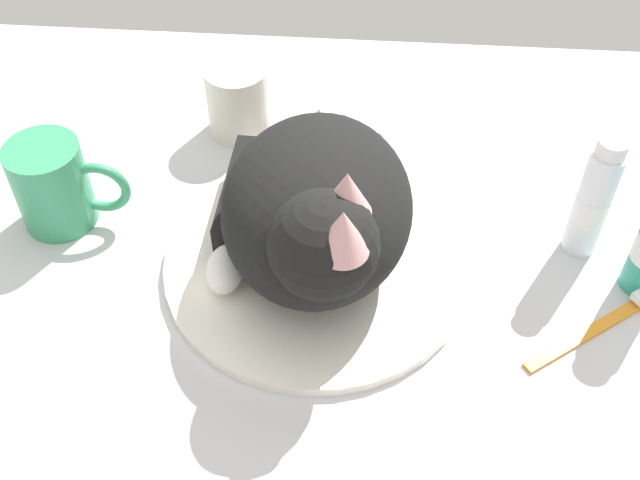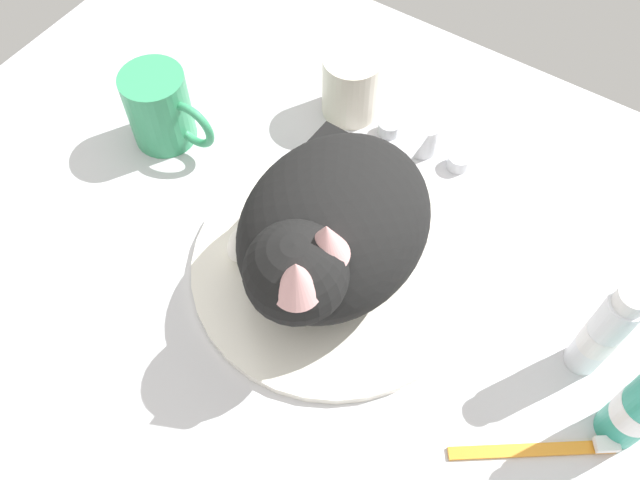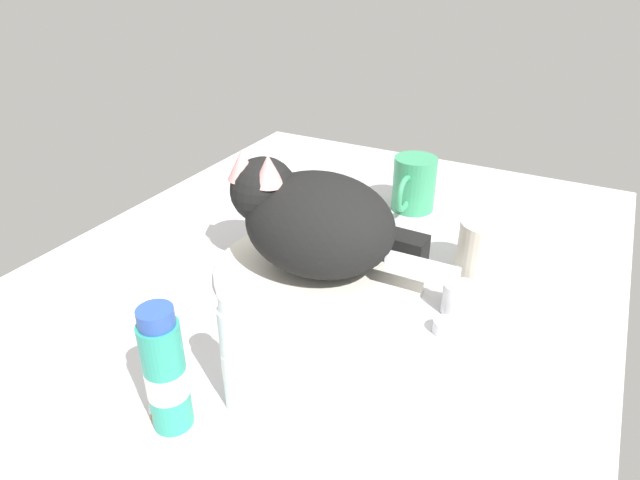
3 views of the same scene
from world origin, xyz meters
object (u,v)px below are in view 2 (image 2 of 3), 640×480
rinse_cup (351,85)px  toothbrush (543,449)px  cat (327,231)px  toothpaste_bottle (604,332)px  faucet (419,141)px  coffee_mug (161,109)px

rinse_cup → toothbrush: rinse_cup is taller
cat → toothpaste_bottle: 27.78cm
toothpaste_bottle → toothbrush: (0.35, -10.69, -6.19)cm
cat → toothbrush: bearing=-9.8°
cat → toothpaste_bottle: (27.05, 5.96, -2.16)cm
faucet → toothpaste_bottle: bearing=-27.6°
rinse_cup → toothpaste_bottle: 41.36cm
toothbrush → faucet: bearing=137.8°
faucet → cat: 20.89cm
faucet → toothbrush: faucet is taller
cat → toothpaste_bottle: bearing=12.4°
coffee_mug → toothpaste_bottle: bearing=0.1°
toothpaste_bottle → coffee_mug: bearing=-179.9°
rinse_cup → toothbrush: size_ratio=0.63×
faucet → cat: size_ratio=0.47×
toothbrush → coffee_mug: bearing=169.1°
faucet → toothbrush: (27.27, -24.77, -2.44)cm
cat → toothpaste_bottle: size_ratio=1.87×
toothbrush → toothpaste_bottle: bearing=91.9°
coffee_mug → toothpaste_bottle: 54.59cm
coffee_mug → toothpaste_bottle: toothpaste_bottle is taller
cat → coffee_mug: 28.40cm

